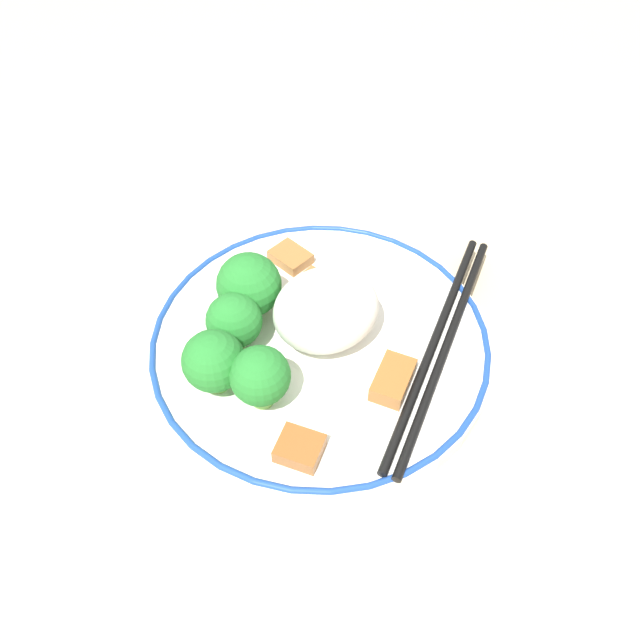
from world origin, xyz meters
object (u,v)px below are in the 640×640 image
broccoli_back_left (249,285)px  broccoli_back_right (214,362)px  plate (320,342)px  broccoli_back_center (234,321)px  broccoli_mid_left (260,377)px  chopsticks (440,343)px

broccoli_back_left → broccoli_back_right: size_ratio=1.08×
plate → broccoli_back_center: broccoli_back_center is taller
broccoli_back_left → broccoli_mid_left: broccoli_back_left is taller
broccoli_back_left → plate: bearing=-52.1°
broccoli_mid_left → broccoli_back_right: bearing=132.8°
broccoli_back_right → chopsticks: size_ratio=0.27×
plate → chopsticks: chopsticks is taller
broccoli_back_right → broccoli_mid_left: size_ratio=1.01×
broccoli_back_right → chopsticks: 0.17m
broccoli_back_left → broccoli_back_center: bearing=-129.4°
plate → chopsticks: (0.08, -0.05, 0.01)m
plate → broccoli_mid_left: (-0.06, -0.04, 0.03)m
broccoli_back_right → broccoli_mid_left: same height
plate → broccoli_back_center: (-0.06, 0.02, 0.03)m
broccoli_back_left → chopsticks: bearing=-39.5°
broccoli_back_center → chopsticks: (0.14, -0.07, -0.02)m
plate → broccoli_back_left: size_ratio=4.79×
broccoli_back_center → chopsticks: 0.16m
broccoli_mid_left → plate: bearing=29.6°
broccoli_back_center → chopsticks: broccoli_back_center is taller
broccoli_back_center → broccoli_mid_left: bearing=-91.8°
broccoli_back_center → broccoli_mid_left: broccoli_mid_left is taller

